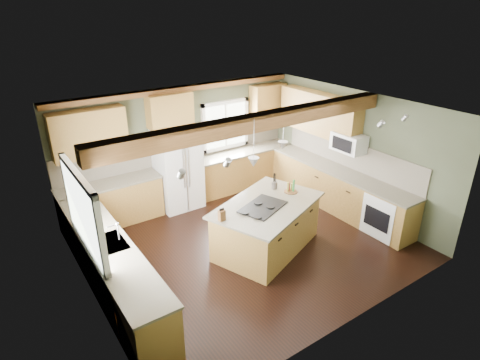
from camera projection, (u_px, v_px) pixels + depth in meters
floor at (245, 244)px, 7.64m from camera, size 5.60×5.60×0.00m
ceiling at (246, 110)px, 6.57m from camera, size 5.60×5.60×0.00m
wall_back at (181, 144)px, 8.98m from camera, size 5.60×0.00×5.60m
wall_left at (84, 229)px, 5.66m from camera, size 0.00×5.00×5.00m
wall_right at (353, 151)px, 8.55m from camera, size 0.00×5.00×5.00m
ceiling_beam at (257, 122)px, 6.39m from camera, size 5.55×0.26×0.26m
soffit_trim at (180, 89)px, 8.40m from camera, size 5.55×0.20×0.10m
backsplash_back at (182, 148)px, 9.01m from camera, size 5.58×0.03×0.58m
backsplash_right at (350, 155)px, 8.62m from camera, size 0.03×3.70×0.58m
base_cab_back_left at (112, 204)px, 8.19m from camera, size 2.02×0.60×0.88m
counter_back_left at (109, 184)px, 8.00m from camera, size 2.06×0.64×0.04m
base_cab_back_right at (243, 169)px, 9.88m from camera, size 2.62×0.60×0.88m
counter_back_right at (243, 151)px, 9.69m from camera, size 2.66×0.64×0.04m
base_cab_left at (112, 269)px, 6.21m from camera, size 0.60×3.70×0.88m
counter_left at (108, 244)px, 6.02m from camera, size 0.64×3.74×0.04m
base_cab_right at (337, 190)px, 8.79m from camera, size 0.60×3.70×0.88m
counter_right at (339, 171)px, 8.60m from camera, size 0.64×3.74×0.04m
upper_cab_back_left at (89, 133)px, 7.56m from camera, size 1.40×0.35×0.90m
upper_cab_over_fridge at (170, 110)px, 8.35m from camera, size 0.96×0.35×0.70m
upper_cab_right at (319, 114)px, 8.87m from camera, size 0.35×2.20×0.90m
upper_cab_back_corner at (268, 103)px, 9.77m from camera, size 0.90×0.35×0.90m
window_left at (82, 211)px, 5.60m from camera, size 0.04×1.60×1.05m
window_back at (225, 125)px, 9.46m from camera, size 1.10×0.04×1.00m
sink at (108, 244)px, 6.01m from camera, size 0.50×0.65×0.03m
faucet at (118, 232)px, 6.05m from camera, size 0.02×0.02×0.28m
dishwasher at (145, 320)px, 5.24m from camera, size 0.60×0.60×0.84m
oven at (386, 214)px, 7.81m from camera, size 0.60×0.72×0.84m
microwave at (349, 143)px, 8.30m from camera, size 0.40×0.70×0.38m
pendant_left at (254, 162)px, 6.41m from camera, size 0.18×0.18×0.16m
pendant_right at (283, 146)px, 7.13m from camera, size 0.18×0.18×0.16m
refrigerator at (178, 169)px, 8.71m from camera, size 0.90×0.74×1.80m
island at (267, 227)px, 7.36m from camera, size 2.22×1.79×0.88m
island_top at (267, 205)px, 7.17m from camera, size 2.39×1.96×0.04m
cooktop at (263, 207)px, 7.04m from camera, size 0.98×0.82×0.02m
knife_block at (222, 215)px, 6.59m from camera, size 0.11×0.09×0.18m
utensil_crock at (274, 185)px, 7.71m from camera, size 0.13×0.13×0.14m
bottle_tray at (291, 186)px, 7.56m from camera, size 0.34×0.34×0.23m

